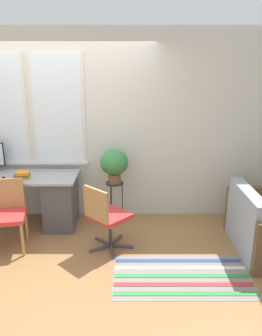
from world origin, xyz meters
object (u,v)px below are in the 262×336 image
office_chair_swivel (107,216)px  potted_plant (115,163)px  desk_chair_wooden (7,212)px  plant_stand (115,187)px  mouse (4,178)px  book_stack (23,175)px

office_chair_swivel → potted_plant: potted_plant is taller
office_chair_swivel → desk_chair_wooden: bearing=40.7°
plant_stand → potted_plant: bearing=0.0°
mouse → office_chair_swivel: (1.40, -0.50, -0.31)m
book_stack → desk_chair_wooden: size_ratio=0.26×
desk_chair_wooden → mouse: bearing=100.4°
book_stack → office_chair_swivel: 1.31m
desk_chair_wooden → potted_plant: bearing=17.2°
book_stack → potted_plant: 1.25m
office_chair_swivel → plant_stand: office_chair_swivel is taller
office_chair_swivel → potted_plant: size_ratio=1.78×
mouse → book_stack: book_stack is taller
potted_plant → plant_stand: bearing=180.0°
desk_chair_wooden → office_chair_swivel: bearing=-13.4°
mouse → potted_plant: size_ratio=0.15×
desk_chair_wooden → office_chair_swivel: (1.23, -0.06, -0.02)m
mouse → potted_plant: (1.47, 0.24, 0.13)m
book_stack → desk_chair_wooden: 0.57m
desk_chair_wooden → office_chair_swivel: 1.23m
plant_stand → desk_chair_wooden: bearing=-152.3°
mouse → desk_chair_wooden: (0.17, -0.44, -0.29)m
book_stack → potted_plant: potted_plant is taller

